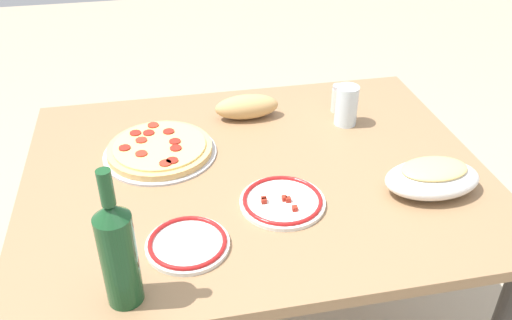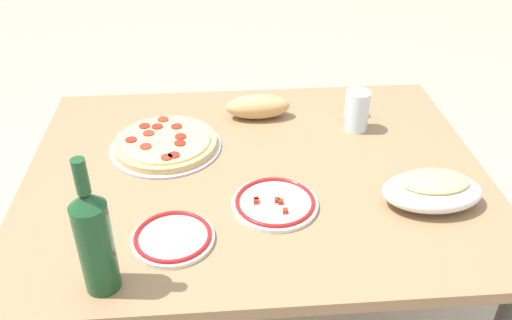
# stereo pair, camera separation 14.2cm
# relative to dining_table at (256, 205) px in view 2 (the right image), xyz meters

# --- Properties ---
(dining_table) EXTENTS (1.20, 0.94, 0.73)m
(dining_table) POSITION_rel_dining_table_xyz_m (0.00, 0.00, 0.00)
(dining_table) COLOR #93704C
(dining_table) RESTS_ON ground
(pepperoni_pizza) EXTENTS (0.31, 0.31, 0.03)m
(pepperoni_pizza) POSITION_rel_dining_table_xyz_m (0.24, -0.13, 0.13)
(pepperoni_pizza) COLOR #B7B7BC
(pepperoni_pizza) RESTS_ON dining_table
(baked_pasta_dish) EXTENTS (0.24, 0.15, 0.08)m
(baked_pasta_dish) POSITION_rel_dining_table_xyz_m (-0.41, 0.18, 0.16)
(baked_pasta_dish) COLOR white
(baked_pasta_dish) RESTS_ON dining_table
(wine_bottle) EXTENTS (0.07, 0.07, 0.30)m
(wine_bottle) POSITION_rel_dining_table_xyz_m (0.34, 0.39, 0.24)
(wine_bottle) COLOR #194723
(wine_bottle) RESTS_ON dining_table
(water_glass) EXTENTS (0.07, 0.07, 0.12)m
(water_glass) POSITION_rel_dining_table_xyz_m (-0.31, -0.19, 0.18)
(water_glass) COLOR silver
(water_glass) RESTS_ON dining_table
(side_plate_near) EXTENTS (0.18, 0.18, 0.02)m
(side_plate_near) POSITION_rel_dining_table_xyz_m (0.20, 0.26, 0.13)
(side_plate_near) COLOR white
(side_plate_near) RESTS_ON dining_table
(side_plate_far) EXTENTS (0.21, 0.21, 0.02)m
(side_plate_far) POSITION_rel_dining_table_xyz_m (-0.03, 0.16, 0.13)
(side_plate_far) COLOR white
(side_plate_far) RESTS_ON dining_table
(bread_loaf) EXTENTS (0.19, 0.08, 0.07)m
(bread_loaf) POSITION_rel_dining_table_xyz_m (-0.03, -0.28, 0.16)
(bread_loaf) COLOR tan
(bread_loaf) RESTS_ON dining_table
(spice_shaker) EXTENTS (0.04, 0.04, 0.09)m
(spice_shaker) POSITION_rel_dining_table_xyz_m (-0.31, -0.27, 0.16)
(spice_shaker) COLOR silver
(spice_shaker) RESTS_ON dining_table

